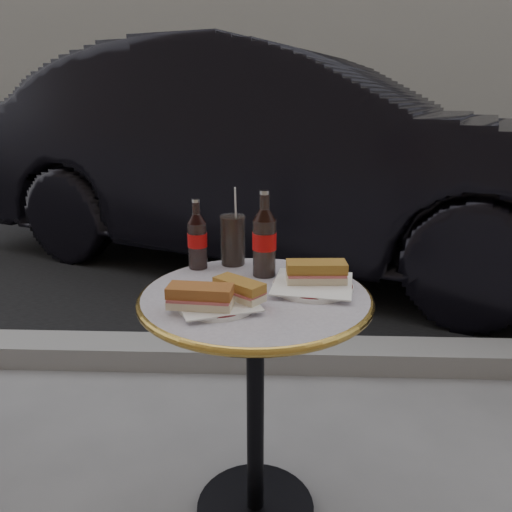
{
  "coord_description": "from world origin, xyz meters",
  "views": [
    {
      "loc": [
        0.05,
        -1.23,
        1.23
      ],
      "look_at": [
        0.0,
        0.05,
        0.82
      ],
      "focal_mm": 35.0,
      "sensor_mm": 36.0,
      "label": 1
    }
  ],
  "objects_px": {
    "parked_car": "(284,158)",
    "bistro_table": "(255,411)",
    "plate_left": "(217,304)",
    "plate_right": "(313,286)",
    "cola_glass": "(233,240)",
    "cola_bottle_right": "(264,234)",
    "cola_bottle_left": "(197,234)"
  },
  "relations": [
    {
      "from": "parked_car",
      "to": "bistro_table",
      "type": "bearing_deg",
      "value": -160.19
    },
    {
      "from": "plate_left",
      "to": "plate_right",
      "type": "bearing_deg",
      "value": 27.56
    },
    {
      "from": "bistro_table",
      "to": "cola_glass",
      "type": "relative_size",
      "value": 4.69
    },
    {
      "from": "bistro_table",
      "to": "plate_right",
      "type": "relative_size",
      "value": 3.33
    },
    {
      "from": "plate_right",
      "to": "cola_bottle_right",
      "type": "bearing_deg",
      "value": 143.14
    },
    {
      "from": "cola_bottle_left",
      "to": "cola_bottle_right",
      "type": "xyz_separation_m",
      "value": [
        0.2,
        -0.06,
        0.02
      ]
    },
    {
      "from": "cola_bottle_left",
      "to": "cola_bottle_right",
      "type": "relative_size",
      "value": 0.85
    },
    {
      "from": "plate_left",
      "to": "cola_bottle_right",
      "type": "bearing_deg",
      "value": 63.76
    },
    {
      "from": "bistro_table",
      "to": "cola_bottle_left",
      "type": "xyz_separation_m",
      "value": [
        -0.18,
        0.2,
        0.47
      ]
    },
    {
      "from": "bistro_table",
      "to": "cola_bottle_right",
      "type": "bearing_deg",
      "value": 81.76
    },
    {
      "from": "plate_right",
      "to": "cola_bottle_right",
      "type": "height_order",
      "value": "cola_bottle_right"
    },
    {
      "from": "cola_bottle_right",
      "to": "parked_car",
      "type": "relative_size",
      "value": 0.05
    },
    {
      "from": "cola_bottle_right",
      "to": "parked_car",
      "type": "xyz_separation_m",
      "value": [
        0.09,
        2.4,
        -0.06
      ]
    },
    {
      "from": "cola_glass",
      "to": "plate_right",
      "type": "bearing_deg",
      "value": -40.48
    },
    {
      "from": "cola_bottle_left",
      "to": "parked_car",
      "type": "bearing_deg",
      "value": 82.84
    },
    {
      "from": "bistro_table",
      "to": "cola_glass",
      "type": "bearing_deg",
      "value": 108.2
    },
    {
      "from": "plate_left",
      "to": "plate_right",
      "type": "distance_m",
      "value": 0.28
    },
    {
      "from": "plate_left",
      "to": "plate_right",
      "type": "relative_size",
      "value": 0.9
    },
    {
      "from": "plate_right",
      "to": "cola_glass",
      "type": "bearing_deg",
      "value": 139.52
    },
    {
      "from": "cola_bottle_left",
      "to": "plate_right",
      "type": "bearing_deg",
      "value": -25.32
    },
    {
      "from": "plate_left",
      "to": "plate_right",
      "type": "height_order",
      "value": "plate_right"
    },
    {
      "from": "bistro_table",
      "to": "parked_car",
      "type": "distance_m",
      "value": 2.58
    },
    {
      "from": "plate_right",
      "to": "cola_glass",
      "type": "height_order",
      "value": "cola_glass"
    },
    {
      "from": "cola_bottle_left",
      "to": "cola_bottle_right",
      "type": "distance_m",
      "value": 0.21
    },
    {
      "from": "plate_left",
      "to": "cola_bottle_right",
      "type": "relative_size",
      "value": 0.79
    },
    {
      "from": "bistro_table",
      "to": "cola_bottle_left",
      "type": "bearing_deg",
      "value": 132.3
    },
    {
      "from": "parked_car",
      "to": "plate_right",
      "type": "bearing_deg",
      "value": -156.7
    },
    {
      "from": "bistro_table",
      "to": "plate_left",
      "type": "xyz_separation_m",
      "value": [
        -0.09,
        -0.09,
        0.37
      ]
    },
    {
      "from": "bistro_table",
      "to": "cola_bottle_right",
      "type": "relative_size",
      "value": 2.92
    },
    {
      "from": "bistro_table",
      "to": "cola_glass",
      "type": "xyz_separation_m",
      "value": [
        -0.08,
        0.24,
        0.44
      ]
    },
    {
      "from": "plate_left",
      "to": "cola_glass",
      "type": "distance_m",
      "value": 0.34
    },
    {
      "from": "cola_bottle_right",
      "to": "bistro_table",
      "type": "bearing_deg",
      "value": -98.24
    }
  ]
}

